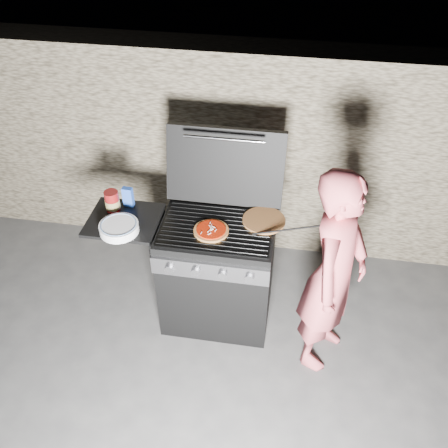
% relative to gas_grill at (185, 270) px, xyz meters
% --- Properties ---
extents(ground, '(50.00, 50.00, 0.00)m').
position_rel_gas_grill_xyz_m(ground, '(0.25, 0.00, -0.46)').
color(ground, '#383838').
extents(stone_wall, '(8.00, 0.35, 1.80)m').
position_rel_gas_grill_xyz_m(stone_wall, '(0.25, 1.05, 0.44)').
color(stone_wall, gray).
rests_on(stone_wall, ground).
extents(gas_grill, '(1.34, 0.79, 0.91)m').
position_rel_gas_grill_xyz_m(gas_grill, '(0.00, 0.00, 0.00)').
color(gas_grill, black).
rests_on(gas_grill, ground).
extents(pizza_topped, '(0.29, 0.29, 0.03)m').
position_rel_gas_grill_xyz_m(pizza_topped, '(0.22, -0.05, 0.47)').
color(pizza_topped, tan).
rests_on(pizza_topped, gas_grill).
extents(pizza_plain, '(0.32, 0.32, 0.02)m').
position_rel_gas_grill_xyz_m(pizza_plain, '(0.56, 0.12, 0.46)').
color(pizza_plain, '#B27939').
rests_on(pizza_plain, gas_grill).
extents(sauce_jar, '(0.13, 0.13, 0.16)m').
position_rel_gas_grill_xyz_m(sauce_jar, '(-0.52, 0.09, 0.53)').
color(sauce_jar, maroon).
rests_on(sauce_jar, gas_grill).
extents(blue_carton, '(0.08, 0.05, 0.16)m').
position_rel_gas_grill_xyz_m(blue_carton, '(-0.43, 0.15, 0.52)').
color(blue_carton, blue).
rests_on(blue_carton, gas_grill).
extents(plate_stack, '(0.33, 0.33, 0.06)m').
position_rel_gas_grill_xyz_m(plate_stack, '(-0.40, -0.14, 0.48)').
color(plate_stack, white).
rests_on(plate_stack, gas_grill).
extents(person, '(0.56, 0.68, 1.59)m').
position_rel_gas_grill_xyz_m(person, '(1.06, -0.21, 0.34)').
color(person, '#C9525A').
rests_on(person, ground).
extents(tongs, '(0.46, 0.08, 0.09)m').
position_rel_gas_grill_xyz_m(tongs, '(0.73, 0.00, 0.50)').
color(tongs, black).
rests_on(tongs, gas_grill).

